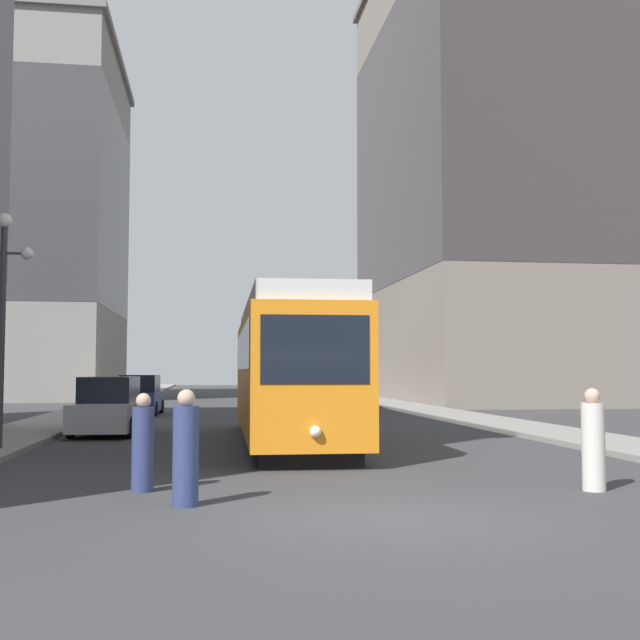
# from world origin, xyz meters

# --- Properties ---
(ground_plane) EXTENTS (200.00, 200.00, 0.00)m
(ground_plane) POSITION_xyz_m (0.00, 0.00, 0.00)
(ground_plane) COLOR #38383A
(sidewalk_left) EXTENTS (2.63, 120.00, 0.15)m
(sidewalk_left) POSITION_xyz_m (-8.19, 40.00, 0.07)
(sidewalk_left) COLOR gray
(sidewalk_left) RESTS_ON ground
(sidewalk_right) EXTENTS (2.63, 120.00, 0.15)m
(sidewalk_right) POSITION_xyz_m (8.19, 40.00, 0.07)
(sidewalk_right) COLOR gray
(sidewalk_right) RESTS_ON ground
(streetcar) EXTENTS (2.86, 13.41, 3.89)m
(streetcar) POSITION_xyz_m (-0.22, 11.58, 2.10)
(streetcar) COLOR black
(streetcar) RESTS_ON ground
(transit_bus) EXTENTS (2.92, 11.75, 3.45)m
(transit_bus) POSITION_xyz_m (2.99, 28.04, 1.95)
(transit_bus) COLOR black
(transit_bus) RESTS_ON ground
(parked_car_left_near) EXTENTS (2.05, 4.60, 1.82)m
(parked_car_left_near) POSITION_xyz_m (-5.57, 14.95, 0.84)
(parked_car_left_near) COLOR black
(parked_car_left_near) RESTS_ON ground
(parked_car_left_mid) EXTENTS (2.04, 4.34, 1.82)m
(parked_car_left_mid) POSITION_xyz_m (-5.57, 26.35, 0.84)
(parked_car_left_mid) COLOR black
(parked_car_left_mid) RESTS_ON ground
(pedestrian_crossing_near) EXTENTS (0.38, 0.38, 1.72)m
(pedestrian_crossing_near) POSITION_xyz_m (3.96, 1.86, 0.80)
(pedestrian_crossing_near) COLOR beige
(pedestrian_crossing_near) RESTS_ON ground
(pedestrian_crossing_far) EXTENTS (0.39, 0.39, 1.73)m
(pedestrian_crossing_far) POSITION_xyz_m (-2.79, 1.31, 0.81)
(pedestrian_crossing_far) COLOR navy
(pedestrian_crossing_far) RESTS_ON ground
(pedestrian_on_sidewalk) EXTENTS (0.37, 0.37, 1.64)m
(pedestrian_on_sidewalk) POSITION_xyz_m (-3.54, 2.83, 0.76)
(pedestrian_on_sidewalk) COLOR navy
(pedestrian_on_sidewalk) RESTS_ON ground
(lamp_post_left_near) EXTENTS (1.41, 0.36, 5.74)m
(lamp_post_left_near) POSITION_xyz_m (-7.47, 9.36, 3.90)
(lamp_post_left_near) COLOR #333338
(lamp_post_left_near) RESTS_ON sidewalk_left
(building_left_midblock) EXTENTS (15.79, 19.59, 26.03)m
(building_left_midblock) POSITION_xyz_m (-17.10, 49.85, 13.41)
(building_left_midblock) COLOR gray
(building_left_midblock) RESTS_ON ground
(building_right_corner) EXTENTS (16.45, 23.92, 31.41)m
(building_right_corner) POSITION_xyz_m (17.43, 39.93, 16.20)
(building_right_corner) COLOR slate
(building_right_corner) RESTS_ON ground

